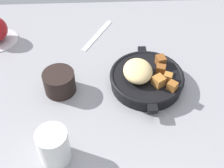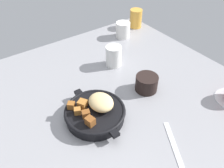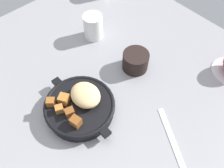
{
  "view_description": "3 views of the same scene",
  "coord_description": "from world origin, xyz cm",
  "px_view_note": "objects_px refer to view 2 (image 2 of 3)",
  "views": [
    {
      "loc": [
        -50.06,
        0.58,
        59.5
      ],
      "look_at": [
        2.22,
        -1.83,
        4.09
      ],
      "focal_mm": 46.44,
      "sensor_mm": 36.0,
      "label": 1
    },
    {
      "loc": [
        50.53,
        -36.75,
        58.72
      ],
      "look_at": [
        0.77,
        -1.28,
        6.82
      ],
      "focal_mm": 36.35,
      "sensor_mm": 36.0,
      "label": 2
    },
    {
      "loc": [
        36.66,
        -27.52,
        62.33
      ],
      "look_at": [
        6.21,
        0.3,
        3.35
      ],
      "focal_mm": 38.11,
      "sensor_mm": 36.0,
      "label": 3
    }
  ],
  "objects_px": {
    "ceramic_mug_white": "(123,30)",
    "cast_iron_skillet": "(95,112)",
    "juice_glass_amber": "(136,18)",
    "white_creamer_pitcher": "(114,56)",
    "coffee_mug_dark": "(147,83)",
    "butter_knife": "(174,146)"
  },
  "relations": [
    {
      "from": "ceramic_mug_white",
      "to": "cast_iron_skillet",
      "type": "bearing_deg",
      "value": -46.7
    },
    {
      "from": "cast_iron_skillet",
      "to": "juice_glass_amber",
      "type": "xyz_separation_m",
      "value": [
        -0.45,
        0.55,
        0.02
      ]
    },
    {
      "from": "ceramic_mug_white",
      "to": "white_creamer_pitcher",
      "type": "bearing_deg",
      "value": -46.54
    },
    {
      "from": "white_creamer_pitcher",
      "to": "juice_glass_amber",
      "type": "distance_m",
      "value": 0.39
    },
    {
      "from": "coffee_mug_dark",
      "to": "juice_glass_amber",
      "type": "bearing_deg",
      "value": 144.43
    },
    {
      "from": "butter_knife",
      "to": "cast_iron_skillet",
      "type": "bearing_deg",
      "value": -120.8
    },
    {
      "from": "coffee_mug_dark",
      "to": "cast_iron_skillet",
      "type": "bearing_deg",
      "value": -87.87
    },
    {
      "from": "coffee_mug_dark",
      "to": "ceramic_mug_white",
      "type": "bearing_deg",
      "value": 154.64
    },
    {
      "from": "butter_knife",
      "to": "white_creamer_pitcher",
      "type": "relative_size",
      "value": 1.99
    },
    {
      "from": "juice_glass_amber",
      "to": "butter_knife",
      "type": "bearing_deg",
      "value": -31.49
    },
    {
      "from": "white_creamer_pitcher",
      "to": "coffee_mug_dark",
      "type": "relative_size",
      "value": 1.07
    },
    {
      "from": "juice_glass_amber",
      "to": "coffee_mug_dark",
      "type": "relative_size",
      "value": 1.17
    },
    {
      "from": "juice_glass_amber",
      "to": "coffee_mug_dark",
      "type": "xyz_separation_m",
      "value": [
        0.44,
        -0.31,
        -0.02
      ]
    },
    {
      "from": "juice_glass_amber",
      "to": "ceramic_mug_white",
      "type": "relative_size",
      "value": 1.26
    },
    {
      "from": "butter_knife",
      "to": "white_creamer_pitcher",
      "type": "bearing_deg",
      "value": -162.47
    },
    {
      "from": "butter_knife",
      "to": "coffee_mug_dark",
      "type": "distance_m",
      "value": 0.27
    },
    {
      "from": "white_creamer_pitcher",
      "to": "cast_iron_skillet",
      "type": "bearing_deg",
      "value": -46.83
    },
    {
      "from": "butter_knife",
      "to": "white_creamer_pitcher",
      "type": "distance_m",
      "value": 0.46
    },
    {
      "from": "white_creamer_pitcher",
      "to": "ceramic_mug_white",
      "type": "bearing_deg",
      "value": 133.46
    },
    {
      "from": "juice_glass_amber",
      "to": "coffee_mug_dark",
      "type": "height_order",
      "value": "juice_glass_amber"
    },
    {
      "from": "cast_iron_skillet",
      "to": "juice_glass_amber",
      "type": "bearing_deg",
      "value": 129.1
    },
    {
      "from": "cast_iron_skillet",
      "to": "ceramic_mug_white",
      "type": "bearing_deg",
      "value": 133.3
    }
  ]
}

